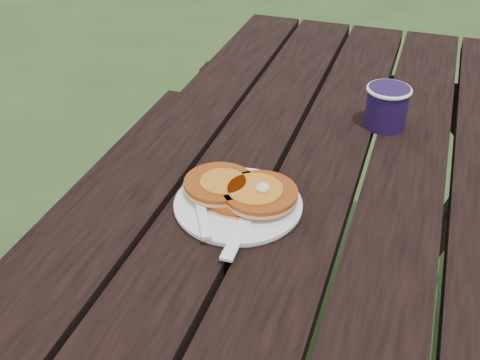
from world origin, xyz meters
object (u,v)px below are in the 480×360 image
(plate, at_px, (238,205))
(pancake_stack, at_px, (241,190))
(picnic_table, at_px, (295,353))
(coffee_cup, at_px, (387,104))

(plate, distance_m, pancake_stack, 0.03)
(plate, relative_size, pancake_stack, 1.06)
(picnic_table, height_order, coffee_cup, coffee_cup)
(plate, relative_size, coffee_cup, 2.29)
(plate, bearing_deg, coffee_cup, 61.81)
(plate, xyz_separation_m, pancake_stack, (-0.00, 0.02, 0.02))
(pancake_stack, height_order, coffee_cup, coffee_cup)
(picnic_table, bearing_deg, coffee_cup, 73.95)
(picnic_table, xyz_separation_m, coffee_cup, (0.09, 0.31, 0.43))
(picnic_table, bearing_deg, plate, -154.40)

